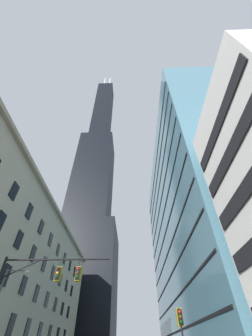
% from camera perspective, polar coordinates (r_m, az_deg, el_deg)
% --- Properties ---
extents(dark_skyscraper, '(27.64, 27.64, 199.59)m').
position_cam_1_polar(dark_skyscraper, '(104.62, -9.96, -8.58)').
color(dark_skyscraper, black).
rests_on(dark_skyscraper, ground).
extents(glass_office_midrise, '(18.66, 51.64, 45.56)m').
position_cam_1_polar(glass_office_midrise, '(50.46, 21.26, -14.90)').
color(glass_office_midrise, teal).
rests_on(glass_office_midrise, ground).
extents(traffic_signal_mast, '(8.72, 0.63, 7.27)m').
position_cam_1_polar(traffic_signal_mast, '(18.72, -23.33, -28.25)').
color(traffic_signal_mast, black).
rests_on(traffic_signal_mast, sidewalk_left).
extents(traffic_light_near_right, '(0.40, 0.63, 3.74)m').
position_cam_1_polar(traffic_light_near_right, '(17.74, 15.21, -36.49)').
color(traffic_light_near_right, black).
rests_on(traffic_light_near_right, sidewalk_right).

